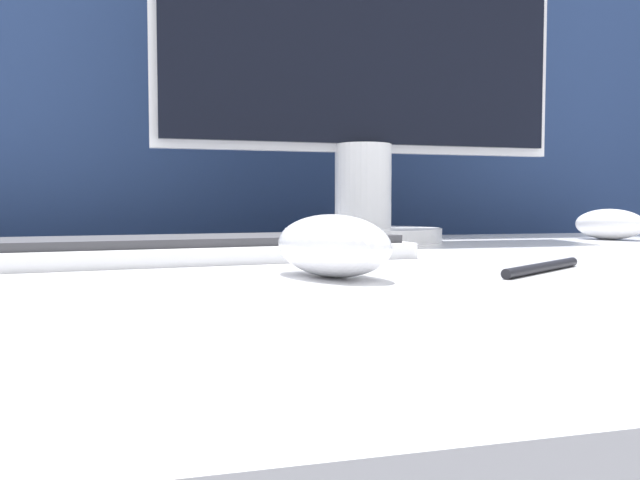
{
  "coord_description": "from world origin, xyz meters",
  "views": [
    {
      "loc": [
        -0.16,
        -0.59,
        0.8
      ],
      "look_at": [
        -0.03,
        -0.1,
        0.77
      ],
      "focal_mm": 35.0,
      "sensor_mm": 36.0,
      "label": 1
    }
  ],
  "objects": [
    {
      "name": "partition_panel",
      "position": [
        0.0,
        0.6,
        0.74
      ],
      "size": [
        5.0,
        0.03,
        1.48
      ],
      "color": "navy",
      "rests_on": "ground_plane"
    },
    {
      "name": "computer_mouse_near",
      "position": [
        -0.03,
        -0.13,
        0.77
      ],
      "size": [
        0.1,
        0.13,
        0.05
      ],
      "rotation": [
        0.0,
        0.0,
        0.41
      ],
      "color": "white",
      "rests_on": "desk"
    },
    {
      "name": "keyboard",
      "position": [
        -0.13,
        0.03,
        0.75
      ],
      "size": [
        0.46,
        0.18,
        0.02
      ],
      "rotation": [
        0.0,
        0.0,
        0.13
      ],
      "color": "white",
      "rests_on": "desk"
    },
    {
      "name": "monitor",
      "position": [
        0.15,
        0.32,
        1.0
      ],
      "size": [
        0.63,
        0.24,
        0.5
      ],
      "color": "white",
      "rests_on": "desk"
    },
    {
      "name": "computer_mouse_far",
      "position": [
        0.54,
        0.25,
        0.77
      ],
      "size": [
        0.1,
        0.13,
        0.05
      ],
      "rotation": [
        0.0,
        0.0,
        0.38
      ],
      "color": "white",
      "rests_on": "desk"
    },
    {
      "name": "pen",
      "position": [
        0.15,
        -0.15,
        0.75
      ],
      "size": [
        0.12,
        0.08,
        0.01
      ],
      "rotation": [
        0.0,
        0.0,
        0.59
      ],
      "color": "black",
      "rests_on": "desk"
    }
  ]
}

